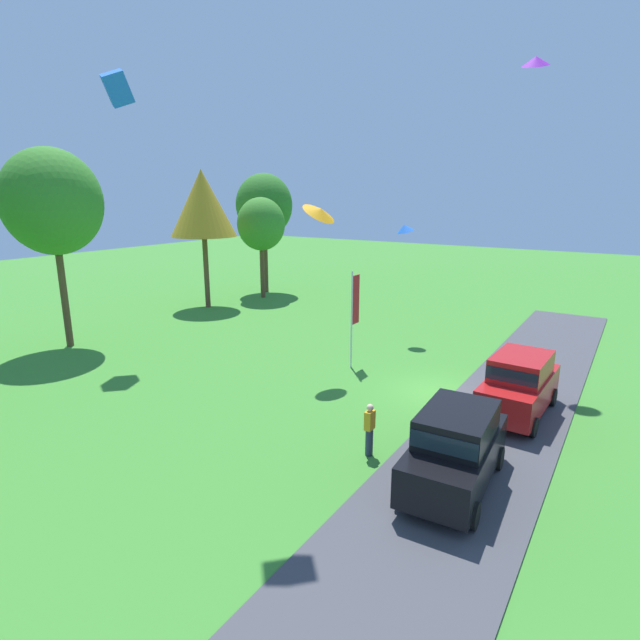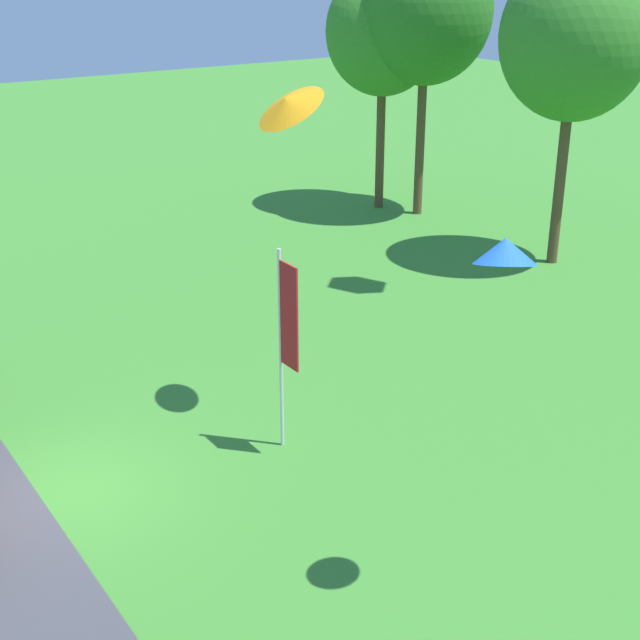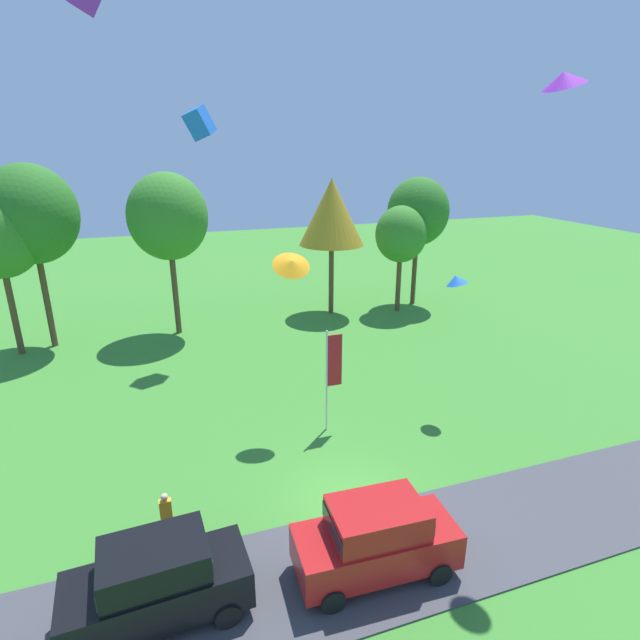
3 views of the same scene
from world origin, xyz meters
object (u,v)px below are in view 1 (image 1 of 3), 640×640
tree_far_right (264,205)px  kite_delta_high_left (405,228)px  tree_lone_near (261,224)px  kite_delta_trailing_tail (536,61)px  tree_right_of_center (203,204)px  kite_delta_over_trees (320,211)px  car_suv_near_entrance (456,445)px  tree_center_back (52,202)px  kite_box_low_drifter (117,88)px  flag_banner (354,306)px  car_suv_far_end (519,382)px  person_beside_suv (369,429)px

tree_far_right → kite_delta_high_left: 16.45m
tree_lone_near → kite_delta_trailing_tail: bearing=-106.9°
tree_right_of_center → kite_delta_over_trees: 15.70m
tree_far_right → kite_delta_high_left: size_ratio=10.12×
kite_delta_trailing_tail → tree_lone_near: bearing=73.1°
car_suv_near_entrance → kite_delta_high_left: 15.91m
tree_lone_near → tree_far_right: bearing=32.4°
tree_lone_near → kite_delta_high_left: (-4.57, -13.81, 0.47)m
tree_center_back → kite_box_low_drifter: bearing=-59.7°
flag_banner → kite_delta_trailing_tail: bearing=-55.0°
car_suv_near_entrance → kite_delta_trailing_tail: 16.81m
tree_right_of_center → tree_center_back: bearing=-176.5°
tree_right_of_center → tree_lone_near: 5.25m
tree_far_right → kite_delta_over_trees: size_ratio=6.28×
car_suv_near_entrance → flag_banner: (7.40, 7.29, 1.60)m
flag_banner → kite_box_low_drifter: size_ratio=3.24×
kite_box_low_drifter → car_suv_near_entrance: bearing=-102.0°
flag_banner → kite_box_low_drifter: kite_box_low_drifter is taller
car_suv_near_entrance → car_suv_far_end: (5.89, -0.45, 0.00)m
tree_center_back → tree_lone_near: size_ratio=1.32×
tree_lone_near → kite_delta_over_trees: bearing=-132.2°
tree_right_of_center → flag_banner: size_ratio=2.10×
tree_far_right → kite_delta_over_trees: bearing=-134.1°
car_suv_near_entrance → tree_right_of_center: (12.91, 22.40, 6.01)m
kite_delta_high_left → tree_far_right: bearing=66.5°
tree_lone_near → kite_box_low_drifter: (-13.86, -2.88, 7.13)m
tree_center_back → kite_delta_over_trees: (4.06, -13.43, -0.31)m
person_beside_suv → tree_lone_near: 25.83m
person_beside_suv → kite_box_low_drifter: 19.94m
kite_delta_over_trees → kite_delta_high_left: kite_delta_over_trees is taller
tree_right_of_center → kite_delta_trailing_tail: bearing=-93.3°
kite_delta_high_left → tree_lone_near: bearing=71.7°
car_suv_far_end → kite_delta_trailing_tail: size_ratio=4.12×
kite_box_low_drifter → kite_delta_high_left: 15.81m
car_suv_far_end → tree_far_right: tree_far_right is taller
car_suv_near_entrance → kite_delta_high_left: kite_delta_high_left is taller
flag_banner → kite_delta_trailing_tail: 12.82m
kite_box_low_drifter → kite_delta_trailing_tail: kite_box_low_drifter is taller
tree_lone_near → kite_delta_trailing_tail: kite_delta_trailing_tail is taller
kite_delta_over_trees → kite_box_low_drifter: kite_box_low_drifter is taller
car_suv_near_entrance → tree_lone_near: tree_lone_near is taller
tree_center_back → kite_delta_trailing_tail: 23.43m
tree_center_back → tree_lone_near: bearing=-1.7°
car_suv_far_end → kite_delta_over_trees: (0.12, 8.75, 5.94)m
kite_box_low_drifter → kite_delta_trailing_tail: 18.84m
tree_right_of_center → tree_far_right: 6.86m
tree_right_of_center → kite_box_low_drifter: bearing=-155.9°
tree_center_back → tree_far_right: tree_center_back is taller
kite_delta_over_trees → person_beside_suv: bearing=-135.9°
car_suv_near_entrance → flag_banner: bearing=44.6°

